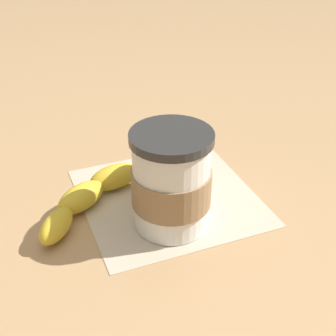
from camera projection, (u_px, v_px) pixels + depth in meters
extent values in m
plane|color=tan|center=(168.00, 197.00, 0.61)|extent=(3.00, 3.00, 0.00)
cube|color=beige|center=(168.00, 197.00, 0.60)|extent=(0.24, 0.24, 0.00)
cylinder|color=white|center=(171.00, 184.00, 0.53)|extent=(0.09, 0.09, 0.11)
cylinder|color=#2D2D2D|center=(172.00, 137.00, 0.50)|extent=(0.09, 0.09, 0.01)
cylinder|color=#997551|center=(171.00, 187.00, 0.53)|extent=(0.09, 0.09, 0.04)
cylinder|color=white|center=(175.00, 182.00, 0.60)|extent=(0.07, 0.07, 0.04)
ellipsoid|color=brown|center=(175.00, 151.00, 0.57)|extent=(0.08, 0.08, 0.05)
ellipsoid|color=gold|center=(153.00, 164.00, 0.64)|extent=(0.04, 0.06, 0.03)
ellipsoid|color=gold|center=(114.00, 177.00, 0.61)|extent=(0.04, 0.07, 0.03)
ellipsoid|color=gold|center=(81.00, 197.00, 0.57)|extent=(0.06, 0.08, 0.03)
ellipsoid|color=gold|center=(56.00, 226.00, 0.53)|extent=(0.06, 0.06, 0.03)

